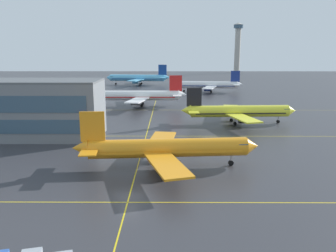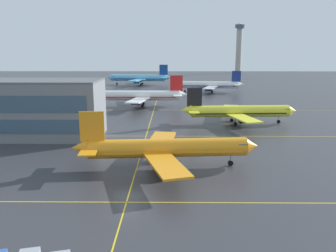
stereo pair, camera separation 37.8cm
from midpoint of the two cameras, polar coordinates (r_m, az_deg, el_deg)
The scene contains 8 objects.
ground_plane at distance 51.70m, azimuth -6.64°, elevation -11.49°, with size 600.00×600.00×0.00m, color #333338.
airliner_front_gate at distance 62.18m, azimuth -0.52°, elevation -3.71°, with size 33.80×29.05×10.50m.
airliner_second_row at distance 101.44m, azimuth 11.39°, elevation 2.38°, with size 33.52×28.91×10.43m.
airliner_third_row at distance 131.48m, azimuth -5.02°, elevation 5.02°, with size 37.06×32.09×11.56m.
airliner_far_left_stand at distance 175.74m, azimuth 6.65°, elevation 6.77°, with size 34.52×29.66×10.73m.
airliner_far_right_stand at distance 212.56m, azimuth -5.01°, elevation 7.92°, with size 39.26×33.72×12.20m.
taxiway_markings at distance 85.67m, azimuth -3.79°, elevation -1.68°, with size 158.21×125.34×0.01m.
control_tower at distance 329.21m, azimuth 11.42°, elevation 13.08°, with size 8.82×8.82×44.92m.
Camera 1 is at (5.94, -46.87, 20.94)m, focal length 36.86 mm.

